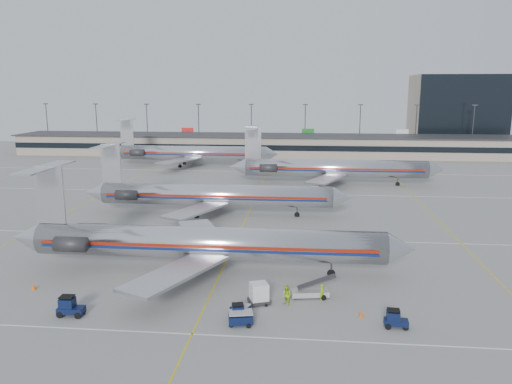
# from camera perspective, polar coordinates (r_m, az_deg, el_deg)

# --- Properties ---
(ground) EXTENTS (260.00, 260.00, 0.00)m
(ground) POSITION_cam_1_polar(r_m,az_deg,el_deg) (60.03, -3.46, -7.95)
(ground) COLOR gray
(ground) RESTS_ON ground
(apron_markings) EXTENTS (160.00, 0.15, 0.02)m
(apron_markings) POSITION_cam_1_polar(r_m,az_deg,el_deg) (69.43, -2.17, -5.19)
(apron_markings) COLOR silver
(apron_markings) RESTS_ON ground
(terminal) EXTENTS (162.00, 17.00, 6.25)m
(terminal) POSITION_cam_1_polar(r_m,az_deg,el_deg) (154.99, 2.23, 5.39)
(terminal) COLOR gray
(terminal) RESTS_ON ground
(light_mast_row) EXTENTS (163.60, 0.40, 15.28)m
(light_mast_row) POSITION_cam_1_polar(r_m,az_deg,el_deg) (168.45, 2.54, 7.74)
(light_mast_row) COLOR #38383D
(light_mast_row) RESTS_ON ground
(distant_building) EXTENTS (30.00, 20.00, 25.00)m
(distant_building) POSITION_cam_1_polar(r_m,az_deg,el_deg) (191.42, 21.92, 8.57)
(distant_building) COLOR tan
(distant_building) RESTS_ON ground
(jet_foreground) EXTENTS (45.46, 26.77, 11.90)m
(jet_foreground) POSITION_cam_1_polar(r_m,az_deg,el_deg) (55.99, -6.43, -5.74)
(jet_foreground) COLOR silver
(jet_foreground) RESTS_ON ground
(jet_second_row) EXTENTS (43.87, 25.83, 11.48)m
(jet_second_row) POSITION_cam_1_polar(r_m,az_deg,el_deg) (81.25, -5.21, -0.31)
(jet_second_row) COLOR silver
(jet_second_row) RESTS_ON ground
(jet_third_row) EXTENTS (45.37, 27.91, 12.41)m
(jet_third_row) POSITION_cam_1_polar(r_m,az_deg,el_deg) (107.82, 8.55, 2.73)
(jet_third_row) COLOR silver
(jet_third_row) RESTS_ON ground
(jet_back_row) EXTENTS (45.55, 28.02, 12.45)m
(jet_back_row) POSITION_cam_1_polar(r_m,az_deg,el_deg) (133.37, -7.61, 4.47)
(jet_back_row) COLOR silver
(jet_back_row) RESTS_ON ground
(tug_left) EXTENTS (2.35, 1.25, 1.90)m
(tug_left) POSITION_cam_1_polar(r_m,az_deg,el_deg) (49.19, -20.55, -12.19)
(tug_left) COLOR #091233
(tug_left) RESTS_ON ground
(tug_center) EXTENTS (2.09, 1.39, 1.56)m
(tug_center) POSITION_cam_1_polar(r_m,az_deg,el_deg) (45.46, -1.90, -13.64)
(tug_center) COLOR #091233
(tug_center) RESTS_ON ground
(tug_right) EXTENTS (2.09, 1.15, 1.65)m
(tug_right) POSITION_cam_1_polar(r_m,az_deg,el_deg) (45.78, 15.58, -13.85)
(tug_right) COLOR #091233
(tug_right) RESTS_ON ground
(cart_inner) EXTENTS (1.95, 1.63, 0.94)m
(cart_inner) POSITION_cam_1_polar(r_m,az_deg,el_deg) (46.65, -1.79, -13.24)
(cart_inner) COLOR #091233
(cart_inner) RESTS_ON ground
(cart_outer) EXTENTS (2.31, 1.81, 1.18)m
(cart_outer) POSITION_cam_1_polar(r_m,az_deg,el_deg) (44.76, -1.76, -14.19)
(cart_outer) COLOR #091233
(cart_outer) RESTS_ON ground
(uld_container) EXTENTS (2.39, 2.21, 2.05)m
(uld_container) POSITION_cam_1_polar(r_m,az_deg,el_deg) (48.54, 0.34, -11.51)
(uld_container) COLOR #2D2D30
(uld_container) RESTS_ON ground
(belt_loader) EXTENTS (4.48, 1.96, 2.31)m
(belt_loader) POSITION_cam_1_polar(r_m,az_deg,el_deg) (50.32, 6.28, -11.23)
(belt_loader) COLOR #9A9A9A
(belt_loader) RESTS_ON ground
(ramp_worker_near) EXTENTS (0.64, 0.70, 1.60)m
(ramp_worker_near) POSITION_cam_1_polar(r_m,az_deg,el_deg) (49.82, 7.56, -11.28)
(ramp_worker_near) COLOR #8AC112
(ramp_worker_near) RESTS_ON ground
(ramp_worker_far) EXTENTS (1.19, 1.18, 1.94)m
(ramp_worker_far) POSITION_cam_1_polar(r_m,az_deg,el_deg) (48.35, 3.53, -11.72)
(ramp_worker_far) COLOR #94CB13
(ramp_worker_far) RESTS_ON ground
(cone_right) EXTENTS (0.56, 0.56, 0.61)m
(cone_right) POSITION_cam_1_polar(r_m,az_deg,el_deg) (47.23, 11.93, -13.43)
(cone_right) COLOR #E65007
(cone_right) RESTS_ON ground
(cone_left) EXTENTS (0.53, 0.53, 0.65)m
(cone_left) POSITION_cam_1_polar(r_m,az_deg,el_deg) (56.71, -24.06, -9.84)
(cone_left) COLOR #E65007
(cone_left) RESTS_ON ground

